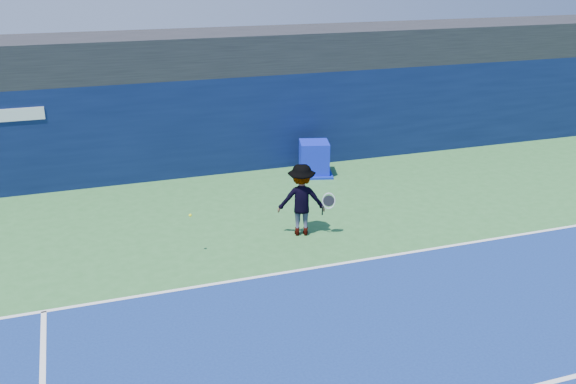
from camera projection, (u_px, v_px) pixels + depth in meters
The scene contains 7 objects.
ground at pixel (346, 347), 11.21m from camera, with size 80.00×80.00×0.00m, color #327135.
baseline at pixel (289, 272), 13.86m from camera, with size 24.00×0.10×0.01m, color white.
stadium_band at pixel (200, 52), 20.16m from camera, with size 36.00×3.00×1.20m, color black.
back_wall_assembly at pixel (210, 124), 19.99m from camera, with size 36.00×1.03×3.00m.
equipment_cart at pixel (314, 160), 19.95m from camera, with size 1.35×1.35×1.05m.
tennis_player at pixel (302, 200), 15.50m from camera, with size 1.41×0.97×1.79m.
tennis_ball at pixel (190, 215), 14.37m from camera, with size 0.07×0.07×0.07m.
Camera 1 is at (-4.11, -8.72, 6.41)m, focal length 40.00 mm.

